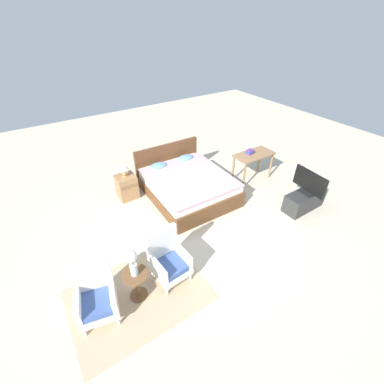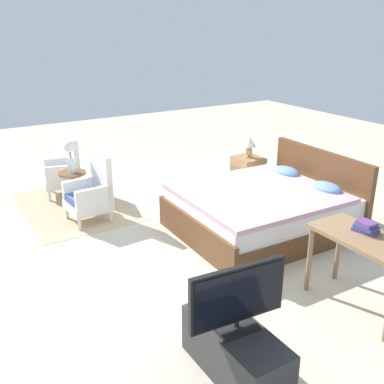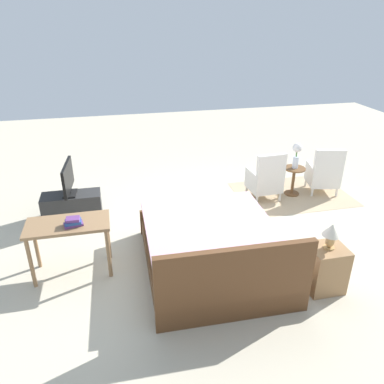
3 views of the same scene
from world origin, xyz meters
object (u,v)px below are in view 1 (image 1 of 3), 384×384
side_table (137,282)px  tv_flatscreen (309,182)px  armchair_by_window_left (96,297)px  nightstand (127,187)px  bed (187,184)px  tv_stand (304,201)px  book_stack (250,152)px  armchair_by_window_right (168,260)px  flower_vase (132,261)px  vanity_desk (254,158)px  table_lamp (124,168)px

side_table → tv_flatscreen: 4.05m
armchair_by_window_left → nightstand: 2.91m
bed → nightstand: size_ratio=3.62×
tv_stand → book_stack: book_stack is taller
armchair_by_window_right → flower_vase: size_ratio=1.93×
side_table → vanity_desk: 4.24m
bed → book_stack: 1.83m
side_table → vanity_desk: size_ratio=0.52×
nightstand → armchair_by_window_left: bearing=-119.9°
tv_flatscreen → flower_vase: bearing=-180.0°
side_table → armchair_by_window_right: bearing=6.6°
flower_vase → tv_stand: bearing=0.0°
tv_flatscreen → bed: bearing=135.5°
armchair_by_window_right → book_stack: (3.25, 1.57, 0.41)m
armchair_by_window_left → tv_stand: size_ratio=0.96×
bed → book_stack: bearing=-8.4°
tv_flatscreen → vanity_desk: (-0.11, 1.56, -0.07)m
armchair_by_window_right → tv_stand: armchair_by_window_right is taller
bed → armchair_by_window_left: bearing=-145.8°
vanity_desk → bed: bearing=169.6°
flower_vase → nightstand: flower_vase is taller
table_lamp → vanity_desk: bearing=-18.5°
table_lamp → book_stack: size_ratio=1.32×
flower_vase → tv_flatscreen: bearing=0.0°
nightstand → table_lamp: size_ratio=1.80×
nightstand → tv_stand: (3.17, -2.59, -0.09)m
tv_stand → table_lamp: bearing=140.8°
flower_vase → table_lamp: bearing=71.6°
armchair_by_window_right → vanity_desk: 3.66m
bed → book_stack: (1.74, -0.26, 0.50)m
flower_vase → nightstand: bearing=71.6°
bed → table_lamp: (-1.24, 0.69, 0.51)m
armchair_by_window_left → side_table: size_ratio=1.70×
armchair_by_window_left → book_stack: 4.72m
tv_stand → armchair_by_window_right: bearing=178.9°
vanity_desk → tv_flatscreen: bearing=-86.0°
side_table → tv_flatscreen: size_ratio=0.68×
nightstand → tv_stand: nightstand is taller
flower_vase → tv_flatscreen: (4.04, 0.00, -0.13)m
table_lamp → vanity_desk: (3.06, -1.03, -0.17)m
armchair_by_window_left → side_table: armchair_by_window_left is taller
armchair_by_window_left → side_table: 0.59m
nightstand → flower_vase: bearing=-108.4°
armchair_by_window_left → book_stack: armchair_by_window_left is taller
bed → armchair_by_window_left: bed is taller
table_lamp → book_stack: table_lamp is taller
nightstand → tv_stand: 4.09m
nightstand → vanity_desk: 3.25m
side_table → tv_flatscreen: bearing=0.0°
armchair_by_window_left → flower_vase: (0.59, -0.07, 0.45)m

